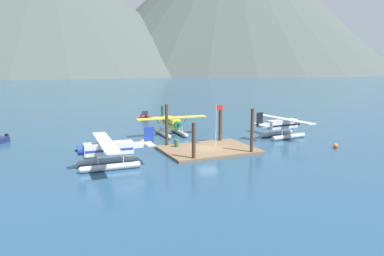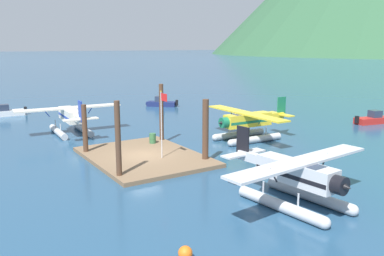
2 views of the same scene
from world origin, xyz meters
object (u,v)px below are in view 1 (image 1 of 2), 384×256
object	(u,v)px
mooring_buoy	(336,146)
boat_red_open_north	(145,116)
seaplane_yellow_bow_centre	(171,124)
flagpole	(217,120)
fuel_drum	(177,143)
seaplane_silver_stbd_fwd	(283,126)
seaplane_cream_port_aft	(108,152)

from	to	relation	value
mooring_buoy	boat_red_open_north	world-z (taller)	boat_red_open_north
mooring_buoy	seaplane_yellow_bow_centre	world-z (taller)	seaplane_yellow_bow_centre
flagpole	mooring_buoy	distance (m)	15.00
flagpole	fuel_drum	distance (m)	5.71
flagpole	seaplane_silver_stbd_fwd	size ratio (longest dim) A/B	0.49
fuel_drum	seaplane_cream_port_aft	xyz separation A→B (m)	(-9.15, -4.59, 0.84)
flagpole	mooring_buoy	world-z (taller)	flagpole
mooring_buoy	fuel_drum	bearing A→B (deg)	156.94
seaplane_silver_stbd_fwd	fuel_drum	bearing A→B (deg)	-178.08
flagpole	seaplane_yellow_bow_centre	size ratio (longest dim) A/B	0.50
seaplane_silver_stbd_fwd	seaplane_cream_port_aft	world-z (taller)	same
fuel_drum	boat_red_open_north	world-z (taller)	boat_red_open_north
seaplane_cream_port_aft	seaplane_yellow_bow_centre	distance (m)	17.69
seaplane_yellow_bow_centre	boat_red_open_north	bearing A→B (deg)	85.70
flagpole	seaplane_cream_port_aft	size ratio (longest dim) A/B	0.49
seaplane_cream_port_aft	boat_red_open_north	size ratio (longest dim) A/B	2.16
flagpole	seaplane_silver_stbd_fwd	xyz separation A→B (m)	(11.60, 2.09, -1.99)
mooring_buoy	seaplane_yellow_bow_centre	xyz separation A→B (m)	(-15.42, 16.30, 1.27)
seaplane_silver_stbd_fwd	mooring_buoy	bearing A→B (deg)	-78.36
mooring_buoy	boat_red_open_north	distance (m)	36.78
fuel_drum	seaplane_cream_port_aft	size ratio (longest dim) A/B	0.08
seaplane_cream_port_aft	boat_red_open_north	world-z (taller)	seaplane_cream_port_aft
flagpole	boat_red_open_north	distance (m)	28.02
flagpole	seaplane_silver_stbd_fwd	bearing A→B (deg)	10.20
flagpole	seaplane_yellow_bow_centre	world-z (taller)	flagpole
fuel_drum	mooring_buoy	distance (m)	19.58
fuel_drum	seaplane_cream_port_aft	distance (m)	10.27
flagpole	fuel_drum	world-z (taller)	flagpole
seaplane_silver_stbd_fwd	seaplane_cream_port_aft	size ratio (longest dim) A/B	1.00
fuel_drum	mooring_buoy	bearing A→B (deg)	-23.06
fuel_drum	mooring_buoy	world-z (taller)	fuel_drum
flagpole	seaplane_yellow_bow_centre	distance (m)	10.58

